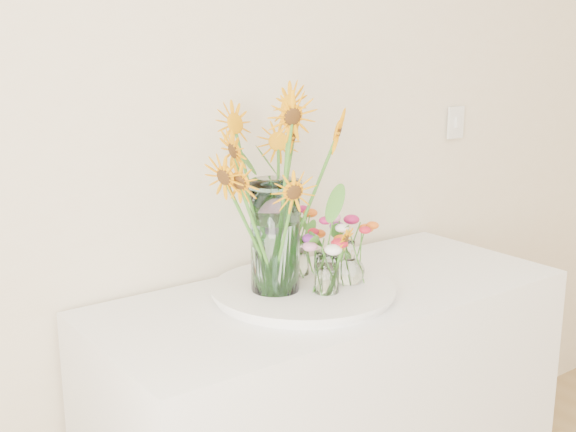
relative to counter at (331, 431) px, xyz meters
The scene contains 10 objects.
counter is the anchor object (origin of this frame).
tray 0.47m from the counter, behind, with size 0.49×0.49×0.03m, color white.
mason_jar 0.66m from the counter, 168.76° to the left, with size 0.13×0.13×0.31m, color #B4E3E6.
sunflower_bouquet 0.78m from the counter, 168.76° to the left, with size 0.70×0.70×0.56m, color orange, non-canonical shape.
small_vase_a 0.54m from the counter, 140.35° to the right, with size 0.07×0.07×0.12m, color white.
wildflower_posy_a 0.59m from the counter, 140.35° to the right, with size 0.18×0.18×0.21m, color orange, non-canonical shape.
small_vase_b 0.54m from the counter, 59.65° to the right, with size 0.09×0.09×0.13m, color white, non-canonical shape.
wildflower_posy_b 0.59m from the counter, 59.65° to the right, with size 0.21×0.21×0.22m, color orange, non-canonical shape.
small_vase_c 0.54m from the counter, 111.81° to the left, with size 0.06×0.06×0.11m, color white.
wildflower_posy_c 0.59m from the counter, 111.81° to the left, with size 0.21×0.21×0.20m, color orange, non-canonical shape.
Camera 1 is at (-1.49, 0.43, 1.60)m, focal length 45.00 mm.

